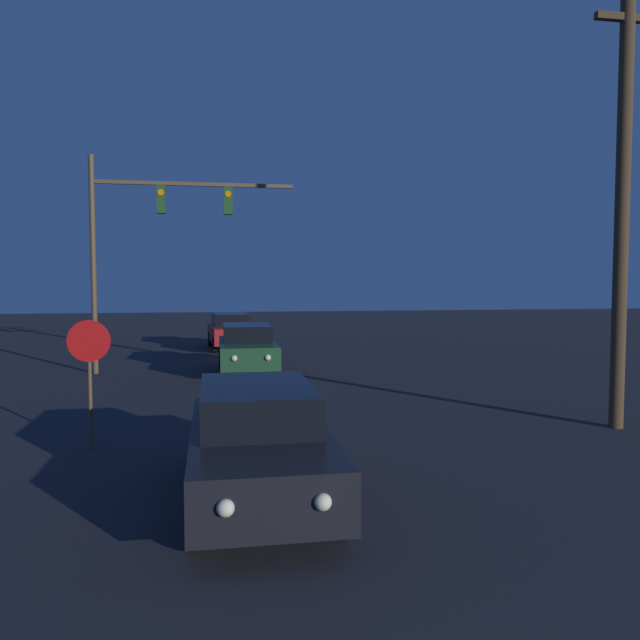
{
  "coord_description": "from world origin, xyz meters",
  "views": [
    {
      "loc": [
        -2.58,
        -0.87,
        2.95
      ],
      "look_at": [
        0.0,
        13.65,
        2.04
      ],
      "focal_mm": 35.0,
      "sensor_mm": 36.0,
      "label": 1
    }
  ],
  "objects_px": {
    "traffic_signal_mast": "(146,228)",
    "car_far": "(231,330)",
    "car_mid": "(247,348)",
    "car_near": "(258,441)",
    "utility_pole": "(622,197)",
    "stop_sign": "(89,359)"
  },
  "relations": [
    {
      "from": "stop_sign",
      "to": "utility_pole",
      "type": "height_order",
      "value": "utility_pole"
    },
    {
      "from": "traffic_signal_mast",
      "to": "stop_sign",
      "type": "relative_size",
      "value": 3.04
    },
    {
      "from": "car_far",
      "to": "car_near",
      "type": "bearing_deg",
      "value": 85.51
    },
    {
      "from": "traffic_signal_mast",
      "to": "car_far",
      "type": "bearing_deg",
      "value": 66.55
    },
    {
      "from": "car_near",
      "to": "traffic_signal_mast",
      "type": "xyz_separation_m",
      "value": [
        -2.61,
        12.55,
        3.85
      ]
    },
    {
      "from": "car_mid",
      "to": "utility_pole",
      "type": "bearing_deg",
      "value": 127.89
    },
    {
      "from": "car_far",
      "to": "stop_sign",
      "type": "height_order",
      "value": "stop_sign"
    },
    {
      "from": "car_mid",
      "to": "traffic_signal_mast",
      "type": "relative_size",
      "value": 0.65
    },
    {
      "from": "car_mid",
      "to": "traffic_signal_mast",
      "type": "bearing_deg",
      "value": -10.62
    },
    {
      "from": "car_near",
      "to": "car_mid",
      "type": "bearing_deg",
      "value": -92.56
    },
    {
      "from": "stop_sign",
      "to": "car_mid",
      "type": "bearing_deg",
      "value": 69.62
    },
    {
      "from": "car_far",
      "to": "utility_pole",
      "type": "distance_m",
      "value": 18.23
    },
    {
      "from": "car_near",
      "to": "traffic_signal_mast",
      "type": "bearing_deg",
      "value": -78.09
    },
    {
      "from": "car_near",
      "to": "stop_sign",
      "type": "relative_size",
      "value": 1.97
    },
    {
      "from": "car_near",
      "to": "car_mid",
      "type": "relative_size",
      "value": 1.0
    },
    {
      "from": "traffic_signal_mast",
      "to": "utility_pole",
      "type": "height_order",
      "value": "utility_pole"
    },
    {
      "from": "traffic_signal_mast",
      "to": "stop_sign",
      "type": "distance_m",
      "value": 9.92
    },
    {
      "from": "car_far",
      "to": "traffic_signal_mast",
      "type": "relative_size",
      "value": 0.66
    },
    {
      "from": "car_mid",
      "to": "car_far",
      "type": "bearing_deg",
      "value": -87.4
    },
    {
      "from": "car_far",
      "to": "traffic_signal_mast",
      "type": "xyz_separation_m",
      "value": [
        -2.91,
        -6.7,
        3.85
      ]
    },
    {
      "from": "car_mid",
      "to": "traffic_signal_mast",
      "type": "distance_m",
      "value": 5.03
    },
    {
      "from": "car_near",
      "to": "stop_sign",
      "type": "xyz_separation_m",
      "value": [
        -2.71,
        3.11,
        0.79
      ]
    }
  ]
}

